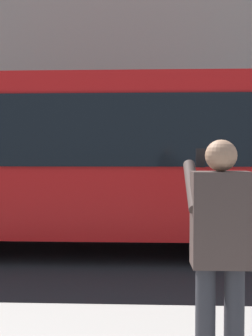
{
  "coord_description": "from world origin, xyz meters",
  "views": [
    {
      "loc": [
        -0.01,
        7.92,
        1.76
      ],
      "look_at": [
        0.31,
        0.61,
        1.49
      ],
      "focal_mm": 45.3,
      "sensor_mm": 36.0,
      "label": 1
    }
  ],
  "objects": [
    {
      "name": "pedestrian_photographer",
      "position": [
        -0.54,
        4.98,
        1.14
      ],
      "size": [
        0.53,
        0.52,
        1.7
      ],
      "color": "#2D2D33",
      "rests_on": "sidewalk_curb"
    },
    {
      "name": "ground_plane",
      "position": [
        0.0,
        0.0,
        0.0
      ],
      "size": [
        60.0,
        60.0,
        0.0
      ],
      "primitive_type": "plane",
      "color": "#232326"
    },
    {
      "name": "red_bus",
      "position": [
        1.45,
        0.33,
        1.68
      ],
      "size": [
        9.05,
        2.54,
        3.08
      ],
      "color": "red",
      "rests_on": "ground_plane"
    },
    {
      "name": "building_facade_far",
      "position": [
        -0.02,
        -6.8,
        5.99
      ],
      "size": [
        28.0,
        1.55,
        12.0
      ],
      "color": "#A89E8E",
      "rests_on": "ground_plane"
    }
  ]
}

